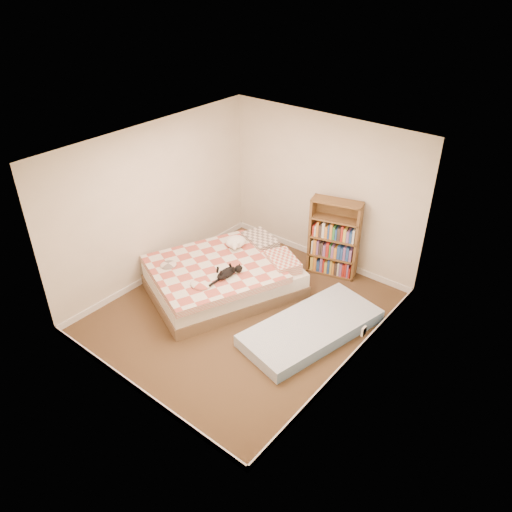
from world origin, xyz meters
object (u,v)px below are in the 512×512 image
Objects in this scene: bed at (226,276)px; floor_mattress at (311,328)px; black_cat at (228,272)px; white_dog at (236,242)px; bookshelf at (334,246)px.

bed is 1.30× the size of floor_mattress.
floor_mattress is 3.28× the size of black_cat.
black_cat is at bearing -49.07° from white_dog.
bookshelf is at bearing 48.84° from white_dog.
bed is at bearing 160.22° from black_cat.
black_cat is at bearing -19.02° from bed.
bookshelf reaches higher than white_dog.
white_dog is (-0.46, 0.70, 0.02)m from black_cat.
white_dog reaches higher than black_cat.
white_dog is at bearing 178.27° from floor_mattress.
bed is at bearing -167.73° from floor_mattress.
floor_mattress is at bearing 22.41° from bed.
bookshelf is 2.14× the size of black_cat.
bookshelf is 3.48× the size of white_dog.
white_dog is (-1.19, -1.04, 0.11)m from bookshelf.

